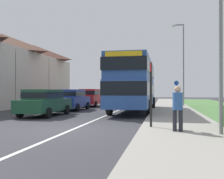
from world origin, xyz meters
The scene contains 13 objects.
ground_plane centered at (0.00, 0.00, 0.00)m, with size 120.00×120.00×0.00m, color #38383D.
lane_marking_centre centered at (0.00, 8.00, 0.00)m, with size 0.14×60.00×0.01m, color silver.
pavement_near_side centered at (4.20, 6.00, 0.06)m, with size 3.20×68.00×0.12m, color #9E998E.
double_decker_bus centered at (1.38, 9.25, 2.14)m, with size 2.80×10.55×3.70m.
parked_car_dark_green centered at (-3.60, 4.97, 0.89)m, with size 1.92×4.46×1.60m.
parked_car_blue centered at (-3.70, 9.95, 0.90)m, with size 2.00×4.16×1.64m.
parked_car_red centered at (-3.63, 14.99, 0.94)m, with size 1.93×4.02×1.72m.
pedestrian_at_stop centered at (3.95, -0.48, 0.98)m, with size 0.34×0.34×1.67m.
bus_stop_sign centered at (3.00, 0.50, 1.54)m, with size 0.09×0.52×2.60m.
cycle_route_sign centered at (4.71, 15.82, 1.43)m, with size 0.44×0.08×2.52m.
street_lamp_near centered at (5.18, -0.75, 4.16)m, with size 1.14×0.20×7.23m.
street_lamp_mid centered at (5.31, 16.35, 4.58)m, with size 1.14×0.20×8.05m.
house_terrace_far_side centered at (-12.34, 13.39, 3.63)m, with size 7.14×19.22×7.27m.
Camera 1 is at (3.46, -9.52, 1.48)m, focal length 41.27 mm.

